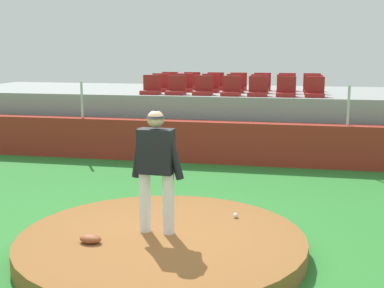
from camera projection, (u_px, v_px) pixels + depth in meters
name	position (u px, v px, depth m)	size (l,w,h in m)	color
ground_plane	(162.00, 253.00, 7.10)	(60.00, 60.00, 0.00)	#2C7A2E
pitchers_mound	(162.00, 244.00, 7.08)	(3.92, 3.92, 0.25)	brown
pitcher	(156.00, 162.00, 7.00)	(0.74, 0.28, 1.72)	white
baseball	(236.00, 215.00, 7.79)	(0.07, 0.07, 0.07)	white
fielding_glove	(91.00, 239.00, 6.78)	(0.30, 0.20, 0.11)	brown
brick_barrier	(224.00, 143.00, 12.56)	(17.39, 0.40, 1.01)	maroon
fence_post_left	(82.00, 100.00, 13.12)	(0.06, 0.06, 0.92)	silver
fence_post_right	(348.00, 106.00, 11.81)	(0.06, 0.06, 0.92)	silver
bleacher_platform	(237.00, 117.00, 15.11)	(16.62, 4.35, 1.55)	#919795
stadium_chair_0	(151.00, 88.00, 13.76)	(0.48, 0.44, 0.50)	maroon
stadium_chair_1	(176.00, 88.00, 13.64)	(0.48, 0.44, 0.50)	maroon
stadium_chair_2	(203.00, 89.00, 13.52)	(0.48, 0.44, 0.50)	maroon
stadium_chair_3	(231.00, 89.00, 13.33)	(0.48, 0.44, 0.50)	maroon
stadium_chair_4	(258.00, 90.00, 13.19)	(0.48, 0.44, 0.50)	maroon
stadium_chair_5	(286.00, 90.00, 13.06)	(0.48, 0.44, 0.50)	maroon
stadium_chair_6	(315.00, 91.00, 12.95)	(0.48, 0.44, 0.50)	maroon
stadium_chair_7	(160.00, 86.00, 14.62)	(0.48, 0.44, 0.50)	maroon
stadium_chair_8	(184.00, 86.00, 14.54)	(0.48, 0.44, 0.50)	maroon
stadium_chair_9	(210.00, 86.00, 14.37)	(0.48, 0.44, 0.50)	maroon
stadium_chair_10	(235.00, 87.00, 14.23)	(0.48, 0.44, 0.50)	maroon
stadium_chair_11	(259.00, 87.00, 14.06)	(0.48, 0.44, 0.50)	maroon
stadium_chair_12	(286.00, 88.00, 13.91)	(0.48, 0.44, 0.50)	maroon
stadium_chair_13	(313.00, 88.00, 13.77)	(0.48, 0.44, 0.50)	maroon
stadium_chair_14	(169.00, 84.00, 15.51)	(0.48, 0.44, 0.50)	maroon
stadium_chair_15	(192.00, 84.00, 15.39)	(0.48, 0.44, 0.50)	maroon
stadium_chair_16	(215.00, 84.00, 15.21)	(0.48, 0.44, 0.50)	maroon
stadium_chair_17	(238.00, 85.00, 15.07)	(0.48, 0.44, 0.50)	maroon
stadium_chair_18	(262.00, 85.00, 14.94)	(0.48, 0.44, 0.50)	maroon
stadium_chair_19	(287.00, 85.00, 14.78)	(0.48, 0.44, 0.50)	maroon
stadium_chair_20	(312.00, 86.00, 14.66)	(0.48, 0.44, 0.50)	maroon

